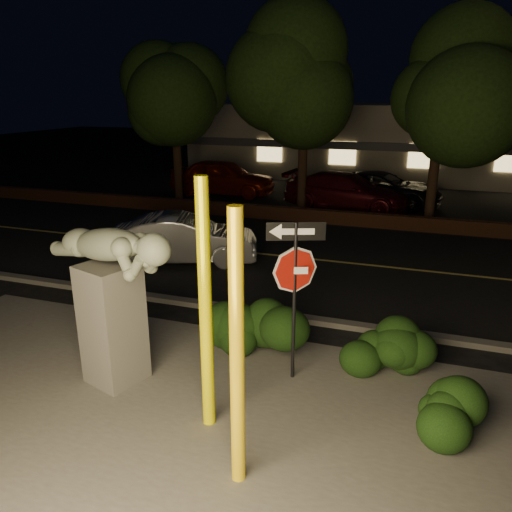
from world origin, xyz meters
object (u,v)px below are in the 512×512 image
at_px(silver_sedan, 184,239).
at_px(parked_car_red, 223,177).
at_px(yellow_pole_right, 237,355).
at_px(parked_car_darkred, 347,191).
at_px(parked_car_dark, 381,189).
at_px(yellow_pole_left, 206,309).
at_px(sculpture, 111,287).
at_px(signpost, 295,271).

xyz_separation_m(silver_sedan, parked_car_red, (-2.73, 9.52, 0.15)).
distance_m(yellow_pole_right, parked_car_darkred, 15.77).
distance_m(yellow_pole_right, parked_car_dark, 16.99).
relative_size(yellow_pole_left, yellow_pole_right, 1.04).
bearing_deg(parked_car_darkred, yellow_pole_left, -171.15).
height_order(yellow_pole_left, sculpture, yellow_pole_left).
xyz_separation_m(signpost, silver_sedan, (-4.50, 4.94, -1.26)).
bearing_deg(silver_sedan, sculpture, 177.02).
xyz_separation_m(silver_sedan, parked_car_dark, (4.57, 9.55, 0.03)).
distance_m(silver_sedan, parked_car_dark, 10.58).
bearing_deg(yellow_pole_left, yellow_pole_right, -48.43).
bearing_deg(silver_sedan, parked_car_dark, -45.10).
bearing_deg(parked_car_red, parked_car_dark, -91.11).
height_order(silver_sedan, parked_car_red, parked_car_red).
height_order(yellow_pole_left, signpost, yellow_pole_left).
xyz_separation_m(yellow_pole_left, signpost, (0.84, 1.57, 0.12)).
distance_m(signpost, sculpture, 2.92).
height_order(yellow_pole_right, signpost, yellow_pole_right).
relative_size(silver_sedan, parked_car_dark, 0.81).
relative_size(yellow_pole_right, signpost, 1.28).
distance_m(parked_car_red, parked_car_dark, 7.30).
bearing_deg(parked_car_dark, parked_car_darkred, 142.32).
height_order(parked_car_darkred, parked_car_dark, parked_car_darkred).
relative_size(signpost, silver_sedan, 0.66).
bearing_deg(yellow_pole_left, parked_car_red, 111.75).
relative_size(yellow_pole_left, signpost, 1.33).
xyz_separation_m(yellow_pole_right, silver_sedan, (-4.46, 7.42, -1.07)).
bearing_deg(yellow_pole_right, parked_car_dark, 89.66).
bearing_deg(parked_car_dark, yellow_pole_left, -175.70).
bearing_deg(signpost, yellow_pole_right, -111.44).
distance_m(sculpture, parked_car_red, 16.14).
bearing_deg(parked_car_red, yellow_pole_left, -159.60).
distance_m(silver_sedan, parked_car_darkred, 8.90).
distance_m(yellow_pole_left, yellow_pole_right, 1.21).
bearing_deg(yellow_pole_left, parked_car_dark, 86.79).
relative_size(sculpture, parked_car_red, 0.56).
xyz_separation_m(sculpture, parked_car_dark, (2.79, 15.50, -0.99)).
height_order(yellow_pole_right, parked_car_dark, yellow_pole_right).
xyz_separation_m(yellow_pole_right, parked_car_dark, (0.10, 16.96, -1.04)).
relative_size(silver_sedan, parked_car_red, 0.84).
distance_m(yellow_pole_left, parked_car_dark, 16.12).
xyz_separation_m(yellow_pole_left, parked_car_darkred, (-0.38, 14.79, -1.07)).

